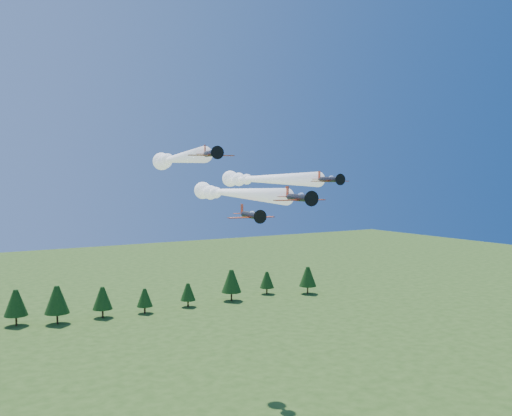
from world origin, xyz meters
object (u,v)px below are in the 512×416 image
plane_lead (231,193)px  plane_left (175,159)px  plane_right (260,179)px  plane_slot (250,215)px

plane_lead → plane_left: plane_left is taller
plane_lead → plane_right: size_ratio=1.06×
plane_lead → plane_left: bearing=157.3°
plane_lead → plane_slot: bearing=-94.5°
plane_right → plane_lead: bearing=-142.8°
plane_right → plane_slot: 22.86m
plane_left → plane_slot: 21.23m
plane_slot → plane_lead: bearing=85.2°
plane_lead → plane_slot: (-3.04, -12.31, -3.46)m
plane_left → plane_slot: plane_left is taller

